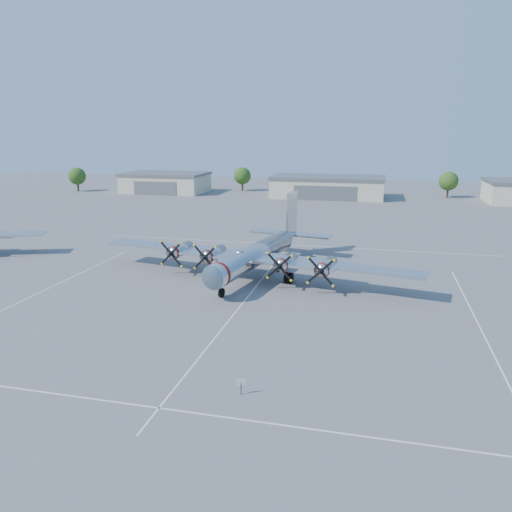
% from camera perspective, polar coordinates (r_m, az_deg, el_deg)
% --- Properties ---
extents(ground, '(260.00, 260.00, 0.00)m').
position_cam_1_polar(ground, '(52.09, -0.96, -4.72)').
color(ground, '#5D5D5F').
rests_on(ground, ground).
extents(parking_lines, '(60.00, 50.08, 0.01)m').
position_cam_1_polar(parking_lines, '(50.50, -1.46, -5.34)').
color(parking_lines, silver).
rests_on(parking_lines, ground).
extents(hangar_west, '(22.60, 14.60, 5.40)m').
position_cam_1_polar(hangar_west, '(142.51, -10.30, 8.28)').
color(hangar_west, beige).
rests_on(hangar_west, ground).
extents(hangar_center, '(28.60, 14.60, 5.40)m').
position_cam_1_polar(hangar_center, '(131.00, 8.20, 7.86)').
color(hangar_center, beige).
rests_on(hangar_center, ground).
extents(tree_far_west, '(4.80, 4.80, 6.64)m').
position_cam_1_polar(tree_far_west, '(150.86, -19.76, 8.58)').
color(tree_far_west, '#382619').
rests_on(tree_far_west, ground).
extents(tree_west, '(4.80, 4.80, 6.64)m').
position_cam_1_polar(tree_west, '(143.24, -1.57, 9.14)').
color(tree_west, '#382619').
rests_on(tree_west, ground).
extents(tree_east, '(4.80, 4.80, 6.64)m').
position_cam_1_polar(tree_east, '(137.37, 21.15, 7.98)').
color(tree_east, '#382619').
rests_on(tree_east, ground).
extents(main_bomber_b29, '(43.46, 33.61, 8.66)m').
position_cam_1_polar(main_bomber_b29, '(60.05, 0.20, -2.13)').
color(main_bomber_b29, silver).
rests_on(main_bomber_b29, ground).
extents(info_placard, '(0.54, 0.25, 1.09)m').
position_cam_1_polar(info_placard, '(33.70, -1.73, -14.41)').
color(info_placard, black).
rests_on(info_placard, ground).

